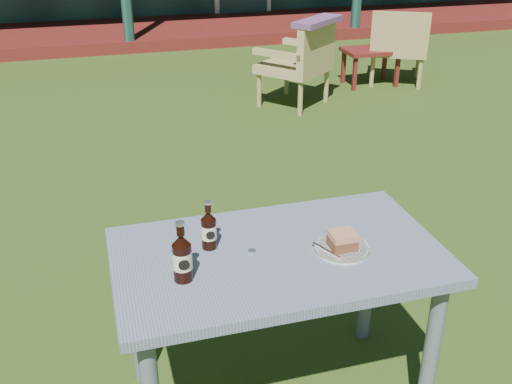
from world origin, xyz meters
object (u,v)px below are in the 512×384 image
object	(u,v)px
plate	(342,248)
armchair_left	(301,60)
armchair_right	(398,43)
side_table	(371,54)
cafe_table	(278,275)
cake_slice	(342,240)
cola_bottle_far	(182,257)
cola_bottle_near	(209,229)

from	to	relation	value
plate	armchair_left	world-z (taller)	armchair_left
armchair_right	side_table	size ratio (longest dim) A/B	1.34
cafe_table	armchair_left	bearing A→B (deg)	68.85
side_table	cake_slice	bearing A→B (deg)	-117.46
cola_bottle_far	side_table	bearing A→B (deg)	56.71
cafe_table	armchair_left	size ratio (longest dim) A/B	1.45
plate	armchair_right	world-z (taller)	armchair_right
cafe_table	cola_bottle_near	distance (m)	0.31
cafe_table	armchair_right	world-z (taller)	armchair_right
armchair_left	cake_slice	bearing A→B (deg)	-107.77
cake_slice	armchair_left	bearing A→B (deg)	72.23
cafe_table	cola_bottle_far	size ratio (longest dim) A/B	5.41
cafe_table	cake_slice	distance (m)	0.27
armchair_left	armchair_right	bearing A→B (deg)	18.70
cake_slice	armchair_right	bearing A→B (deg)	59.23
cola_bottle_near	side_table	xyz separation A→B (m)	(2.63, 4.02, -0.46)
cake_slice	armchair_left	xyz separation A→B (m)	(1.19, 3.70, -0.31)
cafe_table	side_table	world-z (taller)	cafe_table
cake_slice	cola_bottle_far	xyz separation A→B (m)	(-0.59, -0.02, 0.04)
armchair_right	cafe_table	bearing A→B (deg)	-123.37
cola_bottle_near	side_table	world-z (taller)	cola_bottle_near
cola_bottle_far	side_table	xyz separation A→B (m)	(2.76, 4.20, -0.47)
armchair_right	side_table	world-z (taller)	armchair_right
cafe_table	armchair_left	xyz separation A→B (m)	(1.41, 3.64, -0.16)
plate	cake_slice	size ratio (longest dim) A/B	2.22
cafe_table	armchair_right	distance (m)	4.88
cafe_table	side_table	bearing A→B (deg)	59.84
cafe_table	cola_bottle_near	size ratio (longest dim) A/B	6.29
cake_slice	cola_bottle_near	bearing A→B (deg)	161.26
cafe_table	cake_slice	xyz separation A→B (m)	(0.22, -0.06, 0.15)
cake_slice	cola_bottle_far	size ratio (longest dim) A/B	0.41
cola_bottle_near	armchair_right	world-z (taller)	cola_bottle_near
cafe_table	cola_bottle_near	world-z (taller)	cola_bottle_near
cola_bottle_near	side_table	size ratio (longest dim) A/B	0.32
armchair_left	armchair_right	distance (m)	1.35
cola_bottle_near	side_table	distance (m)	4.83
cola_bottle_near	cola_bottle_far	xyz separation A→B (m)	(-0.13, -0.18, 0.01)
armchair_right	cake_slice	bearing A→B (deg)	-120.77
cola_bottle_near	armchair_left	world-z (taller)	cola_bottle_near
cafe_table	cola_bottle_far	distance (m)	0.42
plate	cola_bottle_near	world-z (taller)	cola_bottle_near
cake_slice	side_table	distance (m)	4.73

